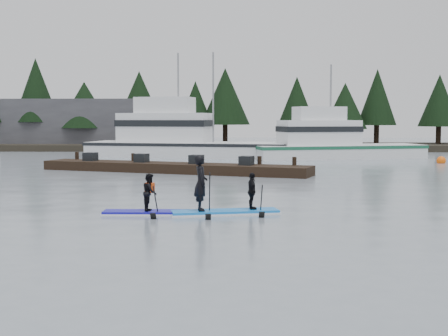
{
  "coord_description": "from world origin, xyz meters",
  "views": [
    {
      "loc": [
        0.75,
        -19.2,
        3.13
      ],
      "look_at": [
        0.0,
        6.0,
        1.1
      ],
      "focal_mm": 50.0,
      "sensor_mm": 36.0,
      "label": 1
    }
  ],
  "objects_px": {
    "floating_dock": "(172,168)",
    "paddleboard_solo": "(150,201)",
    "fishing_boat_medium": "(333,151)",
    "fishing_boat_large": "(182,148)",
    "paddleboard_duo": "(220,194)"
  },
  "relations": [
    {
      "from": "fishing_boat_medium",
      "to": "paddleboard_solo",
      "type": "height_order",
      "value": "fishing_boat_medium"
    },
    {
      "from": "fishing_boat_large",
      "to": "floating_dock",
      "type": "relative_size",
      "value": 1.03
    },
    {
      "from": "floating_dock",
      "to": "paddleboard_solo",
      "type": "distance_m",
      "value": 15.64
    },
    {
      "from": "fishing_boat_large",
      "to": "fishing_boat_medium",
      "type": "height_order",
      "value": "fishing_boat_large"
    },
    {
      "from": "floating_dock",
      "to": "paddleboard_duo",
      "type": "bearing_deg",
      "value": -58.8
    },
    {
      "from": "fishing_boat_medium",
      "to": "fishing_boat_large",
      "type": "bearing_deg",
      "value": 156.92
    },
    {
      "from": "floating_dock",
      "to": "paddleboard_duo",
      "type": "xyz_separation_m",
      "value": [
        3.31,
        -15.5,
        0.39
      ]
    },
    {
      "from": "fishing_boat_medium",
      "to": "paddleboard_duo",
      "type": "height_order",
      "value": "fishing_boat_medium"
    },
    {
      "from": "floating_dock",
      "to": "fishing_boat_large",
      "type": "bearing_deg",
      "value": 112.52
    },
    {
      "from": "fishing_boat_large",
      "to": "paddleboard_duo",
      "type": "height_order",
      "value": "fishing_boat_large"
    },
    {
      "from": "floating_dock",
      "to": "paddleboard_solo",
      "type": "height_order",
      "value": "paddleboard_solo"
    },
    {
      "from": "fishing_boat_large",
      "to": "floating_dock",
      "type": "height_order",
      "value": "fishing_boat_large"
    },
    {
      "from": "floating_dock",
      "to": "paddleboard_duo",
      "type": "relative_size",
      "value": 4.52
    },
    {
      "from": "fishing_boat_large",
      "to": "fishing_boat_medium",
      "type": "relative_size",
      "value": 1.21
    },
    {
      "from": "paddleboard_solo",
      "to": "paddleboard_duo",
      "type": "relative_size",
      "value": 0.85
    }
  ]
}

